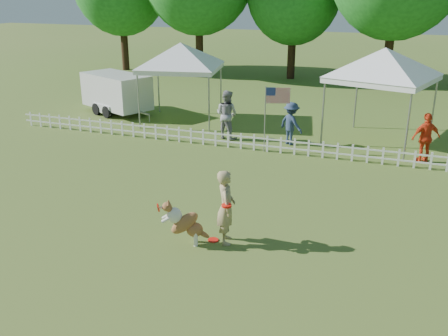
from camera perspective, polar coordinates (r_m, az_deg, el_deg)
name	(u,v)px	position (r m, az deg, el deg)	size (l,w,h in m)	color
ground	(197,239)	(11.92, -3.07, -8.11)	(120.00, 120.00, 0.00)	#3B621F
picket_fence	(274,145)	(17.97, 5.73, 2.68)	(22.00, 0.08, 0.60)	white
handler	(226,207)	(11.41, 0.23, -4.48)	(0.65, 0.42, 1.77)	#9D8A5E
dog	(185,223)	(11.47, -4.44, -6.29)	(1.05, 0.35, 1.08)	brown
frisbee_on_turf	(213,240)	(11.85, -1.25, -8.22)	(0.25, 0.25, 0.02)	red
canopy_tent_left	(182,84)	(22.04, -4.87, 9.59)	(3.23, 3.23, 3.34)	white
canopy_tent_right	(381,97)	(19.64, 17.46, 7.70)	(3.38, 3.38, 3.49)	white
cargo_trailer	(117,93)	(24.08, -12.17, 8.33)	(4.27, 1.88, 1.88)	silver
flag_pole	(265,119)	(17.84, 4.69, 5.56)	(0.92, 0.10, 2.38)	gray
spectator_a	(227,115)	(19.47, 0.31, 6.13)	(0.93, 0.72, 1.91)	gray
spectator_b	(291,124)	(18.90, 7.69, 5.06)	(1.04, 0.60, 1.61)	navy
spectator_c	(426,138)	(18.11, 22.08, 3.23)	(0.99, 0.41, 1.69)	red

